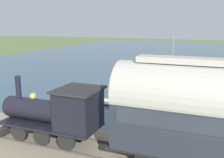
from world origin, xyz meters
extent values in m
cube|color=#38566B|center=(42.74, 0.00, 0.00)|extent=(80.00, 80.00, 0.01)
cube|color=#4C4742|center=(0.83, 0.00, 0.52)|extent=(0.07, 54.88, 0.12)
cylinder|color=black|center=(-0.82, 5.54, 1.06)|extent=(0.12, 0.95, 0.95)
cylinder|color=black|center=(0.83, 5.54, 1.06)|extent=(0.12, 0.95, 0.95)
cylinder|color=black|center=(-0.82, 6.96, 1.06)|extent=(0.12, 0.95, 0.95)
cylinder|color=black|center=(0.83, 6.96, 1.06)|extent=(0.12, 0.95, 0.95)
cylinder|color=black|center=(-0.82, 8.39, 1.06)|extent=(0.12, 0.95, 0.95)
cylinder|color=black|center=(0.83, 8.39, 1.06)|extent=(0.12, 0.95, 0.95)
cube|color=black|center=(0.01, 6.96, 1.45)|extent=(2.14, 5.18, 0.12)
cylinder|color=black|center=(0.01, 8.00, 2.08)|extent=(1.15, 3.11, 1.15)
cylinder|color=black|center=(0.01, 9.60, 2.08)|extent=(1.09, 0.08, 1.09)
cylinder|color=black|center=(0.01, 8.93, 3.24)|extent=(0.29, 0.29, 1.15)
sphere|color=tan|center=(0.01, 8.00, 2.80)|extent=(0.36, 0.36, 0.36)
cube|color=black|center=(0.01, 5.28, 2.43)|extent=(2.04, 1.81, 1.85)
cube|color=#282828|center=(0.01, 5.28, 3.41)|extent=(2.24, 2.05, 0.10)
cube|color=#2D2823|center=(0.01, 9.81, 0.76)|extent=(1.94, 0.44, 0.32)
cylinder|color=black|center=(0.83, 0.42, 0.96)|extent=(0.12, 0.76, 0.76)
cylinder|color=black|center=(-0.82, 1.76, 0.96)|extent=(0.12, 0.76, 0.76)
cylinder|color=black|center=(0.83, 1.76, 0.96)|extent=(0.12, 0.76, 0.76)
ellipsoid|color=#335199|center=(24.93, 4.90, 0.41)|extent=(2.69, 3.71, 0.80)
cylinder|color=#9E8460|center=(24.93, 4.90, 2.86)|extent=(0.10, 0.10, 4.10)
cube|color=silver|center=(24.93, 4.90, 1.04)|extent=(1.25, 1.28, 0.45)
ellipsoid|color=silver|center=(8.35, 7.48, 0.20)|extent=(1.80, 2.20, 0.39)
camera|label=1|loc=(-10.65, -0.83, 6.55)|focal=42.00mm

